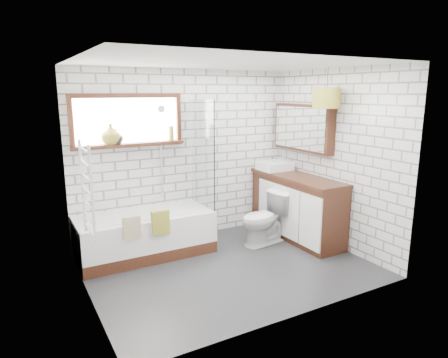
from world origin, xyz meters
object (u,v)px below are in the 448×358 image
basin (275,166)px  vanity (296,207)px  toilet (265,218)px  pendant (327,98)px  bathtub (145,234)px

basin → vanity: bearing=-83.2°
basin → toilet: size_ratio=0.61×
basin → pendant: (0.08, -0.99, 1.07)m
basin → bathtub: bearing=-178.9°
pendant → bathtub: bearing=157.0°
basin → toilet: 0.96m
bathtub → vanity: vanity is taller
toilet → bathtub: bearing=-112.0°
bathtub → pendant: pendant is taller
bathtub → basin: bearing=1.1°
bathtub → basin: 2.29m
basin → pendant: pendant is taller
vanity → pendant: pendant is taller
vanity → toilet: (-0.57, 0.01, -0.10)m
pendant → basin: bearing=94.7°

